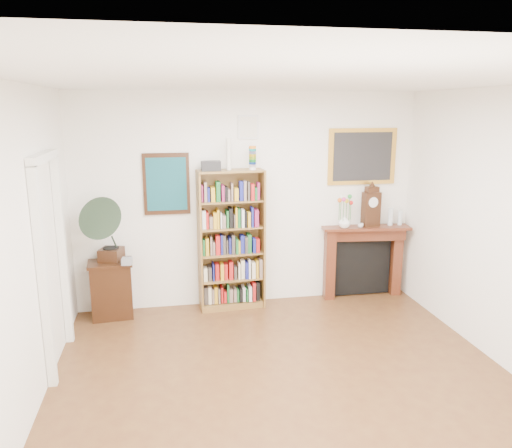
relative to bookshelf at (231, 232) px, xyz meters
The scene contains 15 objects.
room 2.37m from the bookshelf, 83.76° to the right, with size 4.51×5.01×2.81m.
door_casing 2.27m from the bookshelf, 149.93° to the right, with size 0.08×1.02×2.17m.
teal_poster 1.02m from the bookshelf, 169.32° to the left, with size 0.58×0.04×0.78m.
small_picture 1.36m from the bookshelf, 30.50° to the left, with size 0.26×0.04×0.30m.
gilt_painting 2.04m from the bookshelf, ahead, with size 0.95×0.04×0.75m.
bookshelf is the anchor object (origin of this frame).
side_cabinet 1.67m from the bookshelf, behind, with size 0.53×0.39×0.73m, color black.
fireplace 1.91m from the bookshelf, ahead, with size 1.22×0.41×1.01m.
gramophone 1.53m from the bookshelf, behind, with size 0.69×0.77×0.85m.
cd_stack 1.35m from the bookshelf, behind, with size 0.12×0.12×0.08m, color #AEAFBB.
mantel_clock 1.94m from the bookshelf, ahead, with size 0.25×0.16×0.54m.
flower_vase 1.54m from the bookshelf, ahead, with size 0.16×0.16×0.17m, color white.
teacup 1.76m from the bookshelf, ahead, with size 0.08×0.08×0.06m, color silver.
bottle_left 2.22m from the bookshelf, ahead, with size 0.07×0.07×0.24m, color silver.
bottle_right 2.35m from the bookshelf, ahead, with size 0.06×0.06×0.20m, color silver.
Camera 1 is at (-1.08, -3.86, 2.59)m, focal length 35.00 mm.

